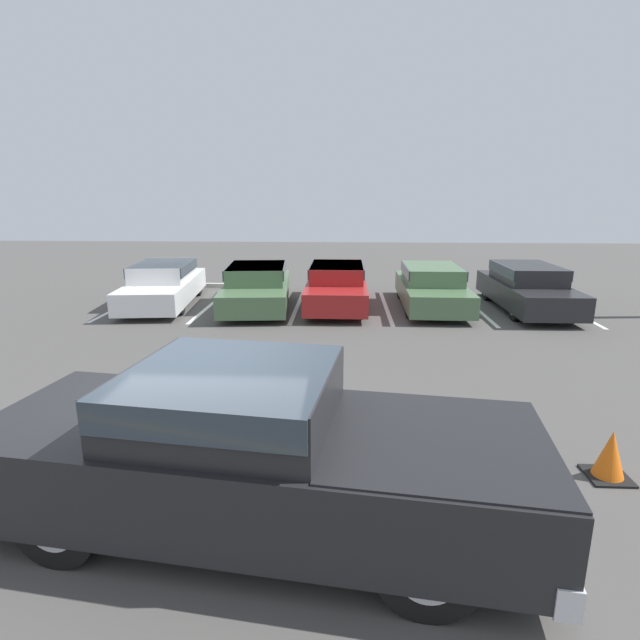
% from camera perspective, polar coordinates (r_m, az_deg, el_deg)
% --- Properties ---
extents(ground_plane, '(60.00, 60.00, 0.00)m').
position_cam_1_polar(ground_plane, '(6.45, -13.82, -17.42)').
color(ground_plane, '#4C4947').
extents(stall_stripe_a, '(0.12, 4.55, 0.01)m').
position_cam_1_polar(stall_stripe_a, '(16.58, -21.47, 1.67)').
color(stall_stripe_a, white).
rests_on(stall_stripe_a, ground_plane).
extents(stall_stripe_b, '(0.12, 4.55, 0.01)m').
position_cam_1_polar(stall_stripe_b, '(15.67, -12.45, 1.65)').
color(stall_stripe_b, white).
rests_on(stall_stripe_b, ground_plane).
extents(stall_stripe_c, '(0.12, 4.55, 0.01)m').
position_cam_1_polar(stall_stripe_c, '(15.20, -2.61, 1.58)').
color(stall_stripe_c, white).
rests_on(stall_stripe_c, ground_plane).
extents(stall_stripe_d, '(0.12, 4.55, 0.01)m').
position_cam_1_polar(stall_stripe_d, '(15.19, 7.55, 1.46)').
color(stall_stripe_d, white).
rests_on(stall_stripe_d, ground_plane).
extents(stall_stripe_e, '(0.12, 4.55, 0.01)m').
position_cam_1_polar(stall_stripe_e, '(15.65, 17.42, 1.30)').
color(stall_stripe_e, white).
rests_on(stall_stripe_e, ground_plane).
extents(stall_stripe_f, '(0.12, 4.55, 0.01)m').
position_cam_1_polar(stall_stripe_f, '(16.54, 26.47, 1.12)').
color(stall_stripe_f, white).
rests_on(stall_stripe_f, ground_plane).
extents(pickup_truck, '(5.78, 2.78, 1.68)m').
position_cam_1_polar(pickup_truck, '(5.22, -6.71, -14.47)').
color(pickup_truck, black).
rests_on(pickup_truck, ground_plane).
extents(parked_sedan_a, '(2.21, 4.93, 1.28)m').
position_cam_1_polar(parked_sedan_a, '(16.07, -17.42, 4.09)').
color(parked_sedan_a, silver).
rests_on(parked_sedan_a, ground_plane).
extents(parked_sedan_b, '(2.25, 4.79, 1.26)m').
position_cam_1_polar(parked_sedan_b, '(15.12, -7.21, 3.99)').
color(parked_sedan_b, '#4C6B47').
rests_on(parked_sedan_b, ground_plane).
extents(parked_sedan_c, '(1.75, 4.59, 1.27)m').
position_cam_1_polar(parked_sedan_c, '(15.05, 1.93, 4.09)').
color(parked_sedan_c, maroon).
rests_on(parked_sedan_c, ground_plane).
extents(parked_sedan_d, '(1.84, 4.59, 1.25)m').
position_cam_1_polar(parked_sedan_d, '(15.30, 12.62, 3.87)').
color(parked_sedan_d, '#4C6B47').
rests_on(parked_sedan_d, ground_plane).
extents(parked_sedan_e, '(1.74, 4.64, 1.32)m').
position_cam_1_polar(parked_sedan_e, '(15.86, 22.57, 3.61)').
color(parked_sedan_e, '#232326').
rests_on(parked_sedan_e, ground_plane).
extents(traffic_cone, '(0.49, 0.49, 0.61)m').
position_cam_1_polar(traffic_cone, '(7.12, 30.23, -13.29)').
color(traffic_cone, black).
rests_on(traffic_cone, ground_plane).
extents(wheel_stop_curb, '(1.80, 0.20, 0.14)m').
position_cam_1_polar(wheel_stop_curb, '(18.65, -11.31, 3.91)').
color(wheel_stop_curb, '#B7B2A8').
rests_on(wheel_stop_curb, ground_plane).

